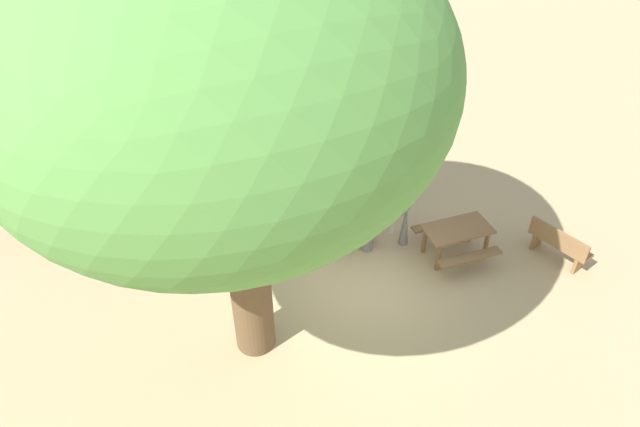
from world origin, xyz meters
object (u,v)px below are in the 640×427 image
elephant (358,207)px  market_stall_orange (188,94)px  market_stall_green (14,159)px  shade_tree_main (229,86)px  picnic_table_near (456,235)px  wooden_bench (559,243)px  market_stall_blue (110,123)px  person_handler (300,165)px

elephant → market_stall_orange: size_ratio=0.87×
elephant → market_stall_green: 8.73m
elephant → shade_tree_main: size_ratio=0.28×
shade_tree_main → picnic_table_near: bearing=-14.7°
shade_tree_main → wooden_bench: (6.29, -2.98, -4.84)m
picnic_table_near → market_stall_blue: (-3.33, 9.23, 0.55)m
elephant → market_stall_green: market_stall_green is taller
elephant → market_stall_orange: 7.37m
shade_tree_main → market_stall_orange: bearing=62.8°
market_stall_green → market_stall_orange: size_ratio=1.00×
shade_tree_main → market_stall_blue: size_ratio=3.06×
elephant → wooden_bench: elephant is taller
person_handler → market_stall_blue: (-2.46, 5.08, 0.19)m
wooden_bench → person_handler: bearing=-151.8°
shade_tree_main → market_stall_green: size_ratio=3.06×
shade_tree_main → market_stall_orange: 9.88m
picnic_table_near → market_stall_green: market_stall_green is taller
elephant → market_stall_orange: market_stall_orange is taller
shade_tree_main → wooden_bench: shade_tree_main is taller
person_handler → shade_tree_main: bearing=-40.1°
wooden_bench → market_stall_orange: (-2.20, 10.95, 0.67)m
person_handler → wooden_bench: 6.34m
market_stall_green → picnic_table_near: bearing=-57.3°
market_stall_green → market_stall_orange: (5.20, 0.00, 0.00)m
elephant → market_stall_blue: (-2.10, 7.35, 0.11)m
shade_tree_main → wooden_bench: bearing=-25.4°
wooden_bench → market_stall_blue: 11.97m
market_stall_green → market_stall_orange: 5.20m
picnic_table_near → market_stall_blue: market_stall_blue is taller
person_handler → picnic_table_near: bearing=25.6°
person_handler → market_stall_green: 7.17m
shade_tree_main → person_handler: bearing=36.2°
picnic_table_near → market_stall_orange: 9.27m
picnic_table_near → elephant: bearing=149.0°
shade_tree_main → market_stall_orange: shade_tree_main is taller
picnic_table_near → market_stall_green: 10.98m
person_handler → picnic_table_near: person_handler is taller
elephant → picnic_table_near: elephant is taller
elephant → market_stall_blue: bearing=153.9°
person_handler → market_stall_blue: bearing=-140.5°
elephant → shade_tree_main: bearing=-122.4°
market_stall_orange → elephant: bearing=-93.9°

